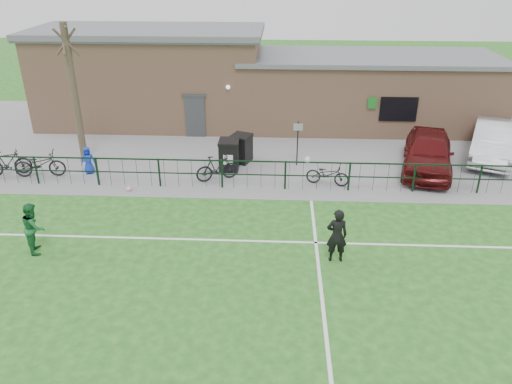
{
  "coord_description": "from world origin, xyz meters",
  "views": [
    {
      "loc": [
        0.75,
        -9.93,
        8.55
      ],
      "look_at": [
        0.0,
        5.0,
        1.3
      ],
      "focal_mm": 35.0,
      "sensor_mm": 36.0,
      "label": 1
    }
  ],
  "objects_px": {
    "car_maroon": "(428,152)",
    "outfield_player": "(34,227)",
    "wheelie_bin_right": "(241,149)",
    "spectator_child": "(88,160)",
    "ball_ground": "(129,189)",
    "bicycle_e": "(328,174)",
    "wheelie_bin_left": "(229,156)",
    "sign_post": "(297,144)",
    "bicycle_c": "(40,164)",
    "bicycle_b": "(8,163)",
    "car_silver": "(494,141)",
    "bare_tree": "(75,96)",
    "bicycle_d": "(217,168)"
  },
  "relations": [
    {
      "from": "wheelie_bin_right",
      "to": "bicycle_e",
      "type": "height_order",
      "value": "wheelie_bin_right"
    },
    {
      "from": "spectator_child",
      "to": "car_silver",
      "type": "bearing_deg",
      "value": -9.7
    },
    {
      "from": "wheelie_bin_right",
      "to": "spectator_child",
      "type": "relative_size",
      "value": 1.0
    },
    {
      "from": "car_silver",
      "to": "ball_ground",
      "type": "bearing_deg",
      "value": -141.72
    },
    {
      "from": "ball_ground",
      "to": "spectator_child",
      "type": "bearing_deg",
      "value": 142.81
    },
    {
      "from": "sign_post",
      "to": "bicycle_b",
      "type": "height_order",
      "value": "sign_post"
    },
    {
      "from": "car_silver",
      "to": "bicycle_b",
      "type": "bearing_deg",
      "value": -148.88
    },
    {
      "from": "wheelie_bin_right",
      "to": "sign_post",
      "type": "bearing_deg",
      "value": 14.01
    },
    {
      "from": "bicycle_d",
      "to": "ball_ground",
      "type": "distance_m",
      "value": 3.61
    },
    {
      "from": "wheelie_bin_right",
      "to": "bicycle_c",
      "type": "distance_m",
      "value": 8.49
    },
    {
      "from": "sign_post",
      "to": "bicycle_e",
      "type": "bearing_deg",
      "value": -59.45
    },
    {
      "from": "bicycle_c",
      "to": "outfield_player",
      "type": "distance_m",
      "value": 6.08
    },
    {
      "from": "bicycle_b",
      "to": "bicycle_e",
      "type": "relative_size",
      "value": 1.06
    },
    {
      "from": "wheelie_bin_left",
      "to": "bicycle_e",
      "type": "height_order",
      "value": "wheelie_bin_left"
    },
    {
      "from": "bicycle_d",
      "to": "ball_ground",
      "type": "height_order",
      "value": "bicycle_d"
    },
    {
      "from": "car_silver",
      "to": "bicycle_e",
      "type": "height_order",
      "value": "car_silver"
    },
    {
      "from": "bicycle_b",
      "to": "bicycle_c",
      "type": "xyz_separation_m",
      "value": [
        1.38,
        -0.05,
        -0.0
      ]
    },
    {
      "from": "wheelie_bin_right",
      "to": "bicycle_e",
      "type": "distance_m",
      "value": 4.3
    },
    {
      "from": "wheelie_bin_right",
      "to": "spectator_child",
      "type": "xyz_separation_m",
      "value": [
        -6.35,
        -1.62,
        -0.0
      ]
    },
    {
      "from": "car_silver",
      "to": "bicycle_b",
      "type": "relative_size",
      "value": 2.71
    },
    {
      "from": "bare_tree",
      "to": "bicycle_d",
      "type": "xyz_separation_m",
      "value": [
        6.23,
        -1.79,
        -2.44
      ]
    },
    {
      "from": "spectator_child",
      "to": "ball_ground",
      "type": "height_order",
      "value": "spectator_child"
    },
    {
      "from": "car_silver",
      "to": "bicycle_b",
      "type": "height_order",
      "value": "car_silver"
    },
    {
      "from": "bare_tree",
      "to": "car_silver",
      "type": "xyz_separation_m",
      "value": [
        18.38,
        1.23,
        -2.16
      ]
    },
    {
      "from": "wheelie_bin_right",
      "to": "car_silver",
      "type": "distance_m",
      "value": 11.37
    },
    {
      "from": "car_maroon",
      "to": "outfield_player",
      "type": "distance_m",
      "value": 15.56
    },
    {
      "from": "car_silver",
      "to": "bare_tree",
      "type": "bearing_deg",
      "value": -153.1
    },
    {
      "from": "bicycle_b",
      "to": "wheelie_bin_right",
      "type": "bearing_deg",
      "value": -102.02
    },
    {
      "from": "wheelie_bin_left",
      "to": "car_silver",
      "type": "distance_m",
      "value": 11.92
    },
    {
      "from": "wheelie_bin_right",
      "to": "bicycle_c",
      "type": "relative_size",
      "value": 0.56
    },
    {
      "from": "bicycle_b",
      "to": "bicycle_e",
      "type": "xyz_separation_m",
      "value": [
        13.27,
        -0.29,
        -0.1
      ]
    },
    {
      "from": "spectator_child",
      "to": "ball_ground",
      "type": "distance_m",
      "value": 2.74
    },
    {
      "from": "sign_post",
      "to": "spectator_child",
      "type": "xyz_separation_m",
      "value": [
        -8.82,
        -1.34,
        -0.42
      ]
    },
    {
      "from": "bare_tree",
      "to": "car_maroon",
      "type": "bearing_deg",
      "value": -1.22
    },
    {
      "from": "bicycle_c",
      "to": "wheelie_bin_left",
      "type": "bearing_deg",
      "value": -89.61
    },
    {
      "from": "bicycle_c",
      "to": "outfield_player",
      "type": "relative_size",
      "value": 1.26
    },
    {
      "from": "bicycle_e",
      "to": "outfield_player",
      "type": "relative_size",
      "value": 1.05
    },
    {
      "from": "wheelie_bin_right",
      "to": "bicycle_d",
      "type": "relative_size",
      "value": 0.65
    },
    {
      "from": "bicycle_e",
      "to": "spectator_child",
      "type": "xyz_separation_m",
      "value": [
        -9.99,
        0.65,
        0.13
      ]
    },
    {
      "from": "bicycle_c",
      "to": "bicycle_d",
      "type": "height_order",
      "value": "bicycle_c"
    },
    {
      "from": "bicycle_c",
      "to": "bicycle_d",
      "type": "relative_size",
      "value": 1.16
    },
    {
      "from": "outfield_player",
      "to": "bicycle_b",
      "type": "bearing_deg",
      "value": 11.88
    },
    {
      "from": "bicycle_e",
      "to": "ball_ground",
      "type": "relative_size",
      "value": 8.48
    },
    {
      "from": "outfield_player",
      "to": "car_silver",
      "type": "bearing_deg",
      "value": -85.22
    },
    {
      "from": "wheelie_bin_right",
      "to": "bicycle_d",
      "type": "distance_m",
      "value": 2.21
    },
    {
      "from": "bicycle_b",
      "to": "bicycle_c",
      "type": "distance_m",
      "value": 1.38
    },
    {
      "from": "bicycle_d",
      "to": "bicycle_b",
      "type": "bearing_deg",
      "value": 66.03
    },
    {
      "from": "bicycle_d",
      "to": "outfield_player",
      "type": "bearing_deg",
      "value": 114.35
    },
    {
      "from": "bicycle_c",
      "to": "outfield_player",
      "type": "height_order",
      "value": "outfield_player"
    },
    {
      "from": "sign_post",
      "to": "bare_tree",
      "type": "bearing_deg",
      "value": 179.84
    }
  ]
}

